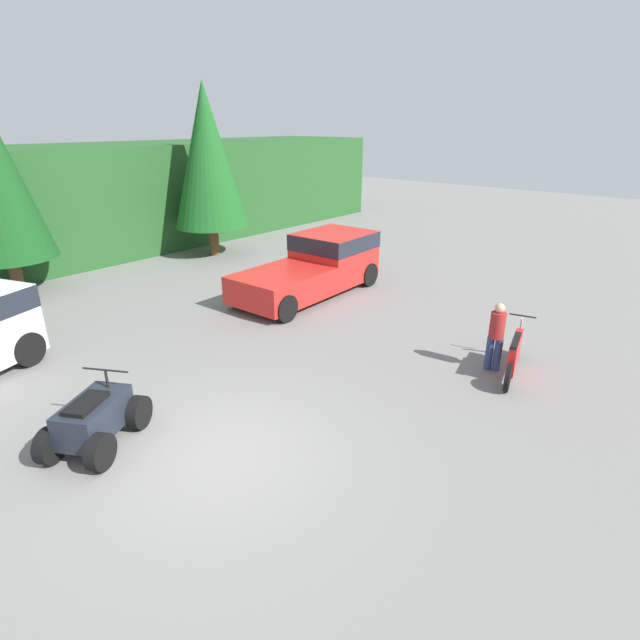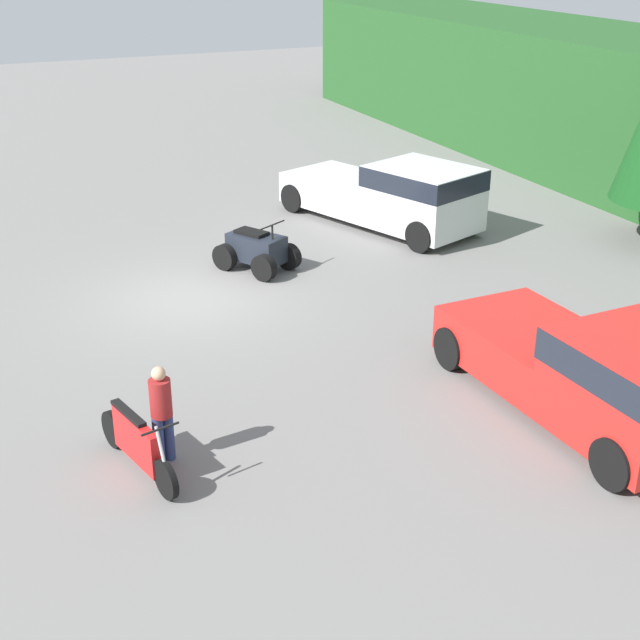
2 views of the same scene
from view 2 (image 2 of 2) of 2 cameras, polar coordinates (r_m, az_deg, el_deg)
name	(u,v)px [view 2 (image 2 of 2)]	position (r m, az deg, el deg)	size (l,w,h in m)	color
ground_plane	(192,299)	(20.23, -8.20, 1.35)	(80.00, 80.00, 0.00)	slate
pickup_truck_red	(598,371)	(15.37, 17.36, -3.12)	(5.50, 2.45, 1.88)	red
pickup_truck_second	(395,193)	(24.64, 4.85, 8.10)	(6.30, 4.07, 1.88)	silver
dirt_bike	(137,444)	(13.96, -11.62, -7.77)	(2.35, 0.82, 1.16)	black
quad_atv	(257,250)	(21.67, -4.09, 4.46)	(2.20, 1.94, 1.24)	black
rider_person	(162,411)	(13.91, -10.11, -5.75)	(0.43, 0.43, 1.65)	navy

